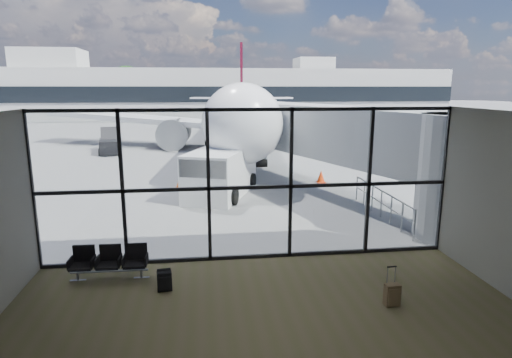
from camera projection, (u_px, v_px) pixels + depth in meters
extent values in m
plane|color=slate|center=(213.00, 130.00, 51.69)|extent=(220.00, 220.00, 0.00)
cube|color=brown|center=(272.00, 332.00, 9.01)|extent=(12.00, 8.00, 0.01)
cube|color=silver|center=(273.00, 117.00, 8.07)|extent=(12.00, 8.00, 0.02)
cube|color=#ACACA7|center=(332.00, 349.00, 4.66)|extent=(12.00, 0.02, 4.50)
cube|color=white|center=(250.00, 186.00, 12.42)|extent=(12.00, 0.04, 4.50)
cube|color=black|center=(250.00, 256.00, 12.88)|extent=(12.00, 0.12, 0.10)
cube|color=black|center=(250.00, 187.00, 12.43)|extent=(12.00, 0.12, 0.10)
cube|color=black|center=(250.00, 110.00, 11.96)|extent=(12.00, 0.12, 0.10)
cube|color=black|center=(32.00, 192.00, 11.68)|extent=(0.10, 0.12, 4.50)
cube|color=black|center=(123.00, 189.00, 11.98)|extent=(0.10, 0.12, 4.50)
cube|color=black|center=(209.00, 187.00, 12.27)|extent=(0.10, 0.12, 4.50)
cube|color=black|center=(291.00, 185.00, 12.57)|extent=(0.10, 0.12, 4.50)
cube|color=black|center=(369.00, 182.00, 12.86)|extent=(0.10, 0.12, 4.50)
cube|color=black|center=(443.00, 180.00, 13.16)|extent=(0.10, 0.12, 4.50)
cylinder|color=#ACAFB1|center=(460.00, 177.00, 14.31)|extent=(2.80, 2.80, 4.20)
cube|color=#ACAFB1|center=(325.00, 131.00, 20.58)|extent=(7.45, 14.81, 2.40)
cube|color=#ACAFB1|center=(253.00, 120.00, 27.05)|extent=(2.60, 2.20, 2.60)
cylinder|color=gray|center=(241.00, 154.00, 27.39)|extent=(0.20, 0.20, 1.80)
cylinder|color=gray|center=(266.00, 153.00, 27.59)|extent=(0.20, 0.20, 1.80)
cylinder|color=black|center=(253.00, 163.00, 27.62)|extent=(1.80, 0.56, 0.56)
cylinder|color=gray|center=(414.00, 225.00, 14.24)|extent=(0.06, 0.06, 1.10)
cylinder|color=gray|center=(402.00, 217.00, 15.11)|extent=(0.06, 0.06, 1.10)
cylinder|color=gray|center=(391.00, 210.00, 15.99)|extent=(0.06, 0.06, 1.10)
cylinder|color=gray|center=(381.00, 204.00, 16.86)|extent=(0.06, 0.06, 1.10)
cylinder|color=gray|center=(372.00, 198.00, 17.73)|extent=(0.06, 0.06, 1.10)
cylinder|color=gray|center=(364.00, 193.00, 18.61)|extent=(0.06, 0.06, 1.10)
cylinder|color=gray|center=(357.00, 188.00, 19.48)|extent=(0.06, 0.06, 1.10)
cylinder|color=gray|center=(382.00, 191.00, 16.75)|extent=(0.06, 5.40, 0.06)
cylinder|color=gray|center=(381.00, 203.00, 16.85)|extent=(0.06, 5.40, 0.06)
cube|color=silver|center=(209.00, 94.00, 72.19)|extent=(80.00, 12.00, 8.00)
cube|color=black|center=(210.00, 94.00, 66.28)|extent=(80.00, 0.20, 2.40)
cube|color=silver|center=(50.00, 59.00, 67.96)|extent=(10.00, 8.00, 3.00)
cube|color=silver|center=(313.00, 64.00, 73.36)|extent=(6.00, 6.00, 2.00)
cylinder|color=#382619|center=(27.00, 106.00, 78.31)|extent=(0.50, 0.50, 3.42)
sphere|color=black|center=(25.00, 83.00, 77.44)|extent=(6.27, 6.27, 6.27)
cylinder|color=#382619|center=(62.00, 108.00, 79.13)|extent=(0.50, 0.50, 2.70)
sphere|color=black|center=(60.00, 90.00, 78.43)|extent=(4.95, 4.95, 4.95)
cylinder|color=#382619|center=(95.00, 107.00, 79.83)|extent=(0.50, 0.50, 3.06)
sphere|color=black|center=(94.00, 86.00, 79.04)|extent=(5.61, 5.61, 5.61)
cylinder|color=#382619|center=(128.00, 106.00, 80.53)|extent=(0.50, 0.50, 3.42)
sphere|color=black|center=(127.00, 83.00, 79.65)|extent=(6.27, 6.27, 6.27)
cube|color=gray|center=(109.00, 271.00, 11.43)|extent=(2.03, 0.12, 0.04)
cube|color=black|center=(82.00, 266.00, 11.33)|extent=(0.59, 0.55, 0.07)
cube|color=black|center=(84.00, 254.00, 11.53)|extent=(0.57, 0.08, 0.51)
cube|color=black|center=(109.00, 265.00, 11.40)|extent=(0.59, 0.55, 0.07)
cube|color=black|center=(111.00, 253.00, 11.60)|extent=(0.57, 0.08, 0.51)
cube|color=black|center=(136.00, 264.00, 11.47)|extent=(0.59, 0.55, 0.07)
cube|color=black|center=(137.00, 252.00, 11.67)|extent=(0.57, 0.08, 0.51)
cylinder|color=gray|center=(78.00, 277.00, 11.38)|extent=(0.06, 0.06, 0.23)
cylinder|color=gray|center=(141.00, 274.00, 11.54)|extent=(0.06, 0.06, 0.23)
cube|color=black|center=(164.00, 281.00, 10.80)|extent=(0.39, 0.27, 0.50)
cube|color=black|center=(165.00, 284.00, 10.67)|extent=(0.30, 0.11, 0.34)
cylinder|color=black|center=(164.00, 270.00, 10.85)|extent=(0.35, 0.13, 0.09)
cube|color=brown|center=(392.00, 295.00, 10.03)|extent=(0.36, 0.23, 0.52)
cube|color=brown|center=(394.00, 297.00, 9.92)|extent=(0.29, 0.06, 0.39)
cylinder|color=gray|center=(387.00, 276.00, 10.02)|extent=(0.02, 0.02, 0.44)
cylinder|color=gray|center=(395.00, 275.00, 10.05)|extent=(0.02, 0.02, 0.44)
cube|color=black|center=(392.00, 267.00, 9.99)|extent=(0.23, 0.04, 0.02)
cylinder|color=black|center=(386.00, 303.00, 10.16)|extent=(0.03, 0.06, 0.06)
cylinder|color=black|center=(393.00, 302.00, 10.20)|extent=(0.03, 0.06, 0.06)
cylinder|color=white|center=(242.00, 108.00, 37.15)|extent=(7.04, 32.99, 4.04)
sphere|color=white|center=(242.00, 124.00, 21.15)|extent=(4.04, 4.04, 4.04)
cone|color=white|center=(242.00, 99.00, 55.75)|extent=(4.63, 6.90, 4.04)
cube|color=black|center=(242.00, 112.00, 21.67)|extent=(2.51, 1.53, 0.55)
cube|color=white|center=(138.00, 118.00, 38.10)|extent=(16.51, 9.89, 1.29)
cylinder|color=black|center=(175.00, 133.00, 36.32)|extent=(2.63, 3.91, 2.29)
cube|color=white|center=(215.00, 98.00, 55.08)|extent=(6.32, 3.66, 0.20)
cube|color=white|center=(344.00, 118.00, 38.72)|extent=(16.79, 7.22, 1.29)
cylinder|color=black|center=(308.00, 133.00, 36.69)|extent=(2.63, 3.91, 2.29)
cube|color=white|center=(269.00, 98.00, 55.31)|extent=(6.19, 2.65, 0.20)
cube|color=#510B1E|center=(241.00, 70.00, 54.99)|extent=(0.71, 4.16, 6.55)
cylinder|color=gray|center=(243.00, 166.00, 23.81)|extent=(0.22, 0.22, 1.53)
cylinder|color=black|center=(243.00, 173.00, 23.89)|extent=(0.34, 0.79, 0.76)
cylinder|color=black|center=(208.00, 140.00, 38.16)|extent=(0.59, 1.09, 1.05)
cylinder|color=black|center=(276.00, 139.00, 38.37)|extent=(0.59, 1.09, 1.05)
cube|color=white|center=(221.00, 172.00, 20.37)|extent=(3.84, 5.50, 2.20)
cube|color=black|center=(207.00, 166.00, 18.47)|extent=(2.42, 1.97, 0.77)
cylinder|color=black|center=(187.00, 193.00, 19.20)|extent=(0.53, 0.82, 0.77)
cylinder|color=black|center=(234.00, 196.00, 18.70)|extent=(0.53, 0.82, 0.77)
cylinder|color=black|center=(211.00, 179.00, 22.34)|extent=(0.53, 0.82, 0.77)
cylinder|color=black|center=(252.00, 181.00, 21.84)|extent=(0.53, 0.82, 0.77)
cube|color=black|center=(110.00, 146.00, 33.26)|extent=(2.03, 3.32, 1.03)
cube|color=black|center=(109.00, 135.00, 34.25)|extent=(1.73, 2.77, 1.06)
cylinder|color=black|center=(100.00, 152.00, 32.15)|extent=(0.31, 0.55, 0.52)
cylinder|color=black|center=(120.00, 152.00, 32.60)|extent=(0.31, 0.55, 0.52)
cylinder|color=black|center=(100.00, 149.00, 34.06)|extent=(0.31, 0.55, 0.52)
cylinder|color=black|center=(119.00, 148.00, 34.51)|extent=(0.31, 0.55, 0.52)
cylinder|color=black|center=(8.00, 170.00, 25.28)|extent=(0.38, 0.53, 0.48)
cylinder|color=black|center=(9.00, 165.00, 27.17)|extent=(0.38, 0.53, 0.48)
cube|color=#ED5C0C|center=(181.00, 187.00, 22.08)|extent=(0.47, 0.47, 0.03)
cone|color=#ED5C0C|center=(180.00, 181.00, 22.02)|extent=(0.44, 0.44, 0.67)
cube|color=#CF490A|center=(225.00, 187.00, 22.12)|extent=(0.37, 0.37, 0.03)
cone|color=#CF490A|center=(225.00, 182.00, 22.07)|extent=(0.35, 0.35, 0.52)
cube|color=#FF3F0D|center=(321.00, 182.00, 23.24)|extent=(0.46, 0.46, 0.03)
cone|color=#FF3F0D|center=(321.00, 176.00, 23.17)|extent=(0.44, 0.44, 0.66)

